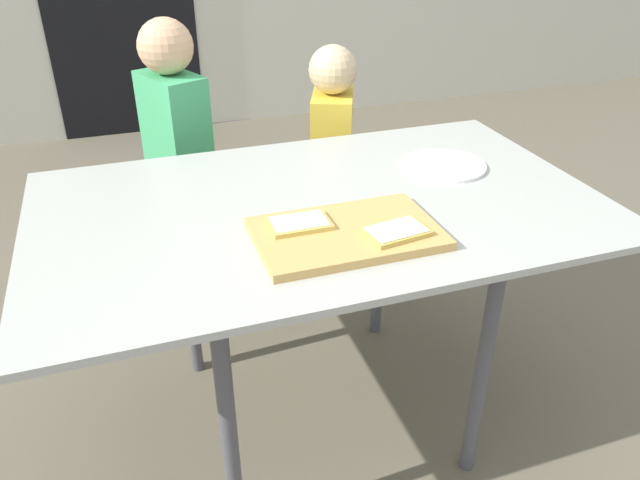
# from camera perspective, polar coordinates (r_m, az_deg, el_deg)

# --- Properties ---
(ground_plane) EXTENTS (16.00, 16.00, 0.00)m
(ground_plane) POSITION_cam_1_polar(r_m,az_deg,el_deg) (1.99, -0.02, -15.66)
(ground_plane) COLOR #655C4A
(dining_table) EXTENTS (1.43, 0.87, 0.73)m
(dining_table) POSITION_cam_1_polar(r_m,az_deg,el_deg) (1.59, -0.02, 1.30)
(dining_table) COLOR #ADAFA4
(dining_table) RESTS_ON ground
(cutting_board) EXTENTS (0.41, 0.26, 0.02)m
(cutting_board) POSITION_cam_1_polar(r_m,az_deg,el_deg) (1.40, 2.54, 0.60)
(cutting_board) COLOR tan
(cutting_board) RESTS_ON dining_table
(pizza_slice_far_left) EXTENTS (0.14, 0.09, 0.01)m
(pizza_slice_far_left) POSITION_cam_1_polar(r_m,az_deg,el_deg) (1.40, -1.91, 1.55)
(pizza_slice_far_left) COLOR gold
(pizza_slice_far_left) RESTS_ON cutting_board
(pizza_slice_near_right) EXTENTS (0.15, 0.11, 0.01)m
(pizza_slice_near_right) POSITION_cam_1_polar(r_m,az_deg,el_deg) (1.38, 7.10, 0.79)
(pizza_slice_near_right) COLOR gold
(pizza_slice_near_right) RESTS_ON cutting_board
(plate_white_right) EXTENTS (0.24, 0.24, 0.01)m
(plate_white_right) POSITION_cam_1_polar(r_m,az_deg,el_deg) (1.80, 11.39, 6.81)
(plate_white_right) COLOR white
(plate_white_right) RESTS_ON dining_table
(child_left) EXTENTS (0.22, 0.28, 1.08)m
(child_left) POSITION_cam_1_polar(r_m,az_deg,el_deg) (2.15, -12.93, 7.39)
(child_left) COLOR #3C3C69
(child_left) RESTS_ON ground
(child_right) EXTENTS (0.22, 0.28, 0.97)m
(child_right) POSITION_cam_1_polar(r_m,az_deg,el_deg) (2.27, 1.11, 7.36)
(child_right) COLOR #2D5034
(child_right) RESTS_ON ground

